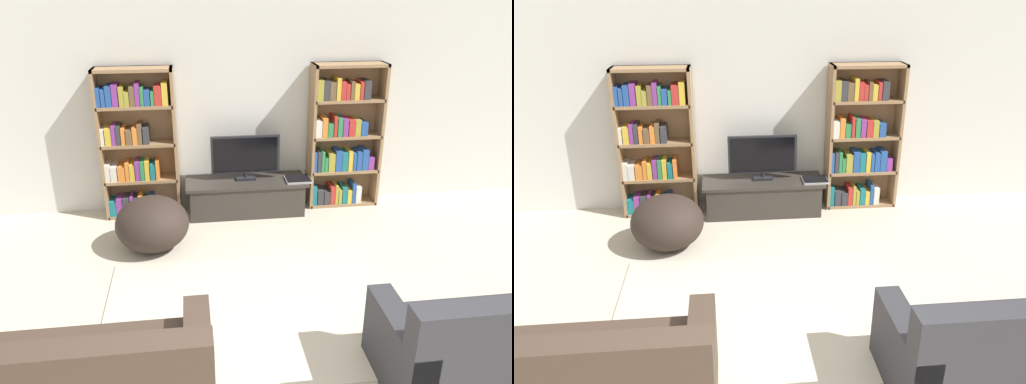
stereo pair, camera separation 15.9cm
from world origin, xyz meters
The scene contains 8 objects.
wall_back centered at (0.00, 4.23, 1.30)m, with size 8.80×0.06×2.60m.
bookshelf_left centered at (-1.27, 4.05, 0.89)m, with size 0.89×0.30×1.78m.
bookshelf_right centered at (1.24, 4.05, 0.85)m, with size 0.89×0.30×1.78m.
tv_stand centered at (0.02, 3.91, 0.21)m, with size 1.47×0.52×0.42m.
television centered at (0.02, 3.96, 0.72)m, with size 0.83×0.16×0.55m.
laptop centered at (0.65, 3.82, 0.44)m, with size 0.31×0.26×0.03m.
area_rug centered at (-0.18, 1.84, 0.01)m, with size 2.52×1.87×0.02m.
beanbag_ottoman centered at (-1.07, 3.13, 0.29)m, with size 0.78×0.78×0.58m, color #2D231E.
Camera 2 is at (-0.45, -1.74, 2.65)m, focal length 35.00 mm.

